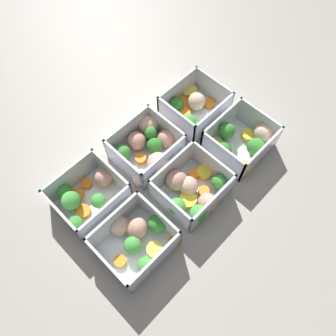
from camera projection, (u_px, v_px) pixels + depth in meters
The scene contains 7 objects.
ground_plane at pixel (168, 173), 0.71m from camera, with size 4.00×4.00×0.00m, color gray.
container_near_left at pixel (193, 108), 0.76m from camera, with size 0.13×0.14×0.07m.
container_near_center at pixel (148, 148), 0.71m from camera, with size 0.16×0.14×0.07m.
container_near_right at pixel (87, 197), 0.66m from camera, with size 0.14×0.13×0.07m.
container_far_left at pixel (243, 141), 0.72m from camera, with size 0.14×0.13×0.07m.
container_far_center at pixel (192, 190), 0.66m from camera, with size 0.14×0.13×0.07m.
container_far_right at pixel (137, 238), 0.62m from camera, with size 0.14×0.13×0.07m.
Camera 1 is at (0.23, 0.23, 0.63)m, focal length 35.00 mm.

